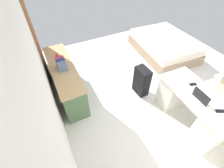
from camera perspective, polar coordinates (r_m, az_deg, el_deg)
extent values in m
plane|color=silver|center=(4.04, 14.01, -0.69)|extent=(5.51, 5.51, 0.00)
cube|color=silver|center=(2.44, -25.50, 6.35)|extent=(4.34, 0.10, 2.90)
cube|color=brown|center=(4.05, -25.55, 14.47)|extent=(0.88, 0.05, 2.04)
cube|color=silver|center=(3.13, 28.68, -3.83)|extent=(1.47, 0.73, 0.04)
cube|color=beige|center=(3.27, 32.32, -13.91)|extent=(0.43, 0.61, 0.70)
cube|color=beige|center=(3.57, 21.41, -2.47)|extent=(0.43, 0.61, 0.70)
cylinder|color=black|center=(4.13, 32.88, -6.96)|extent=(0.52, 0.52, 0.04)
cylinder|color=black|center=(4.00, 33.94, -5.23)|extent=(0.06, 0.06, 0.42)
cube|color=#4C6B47|center=(3.69, -16.19, 1.17)|extent=(1.76, 0.44, 0.71)
cube|color=tan|center=(3.45, -17.43, 5.70)|extent=(1.80, 0.48, 0.04)
cube|color=#415B3C|center=(3.54, -10.59, -3.52)|extent=(0.67, 0.01, 0.25)
cube|color=#415B3C|center=(4.11, -14.15, 3.94)|extent=(0.67, 0.01, 0.25)
cube|color=gray|center=(5.21, 17.66, 11.98)|extent=(2.00, 1.54, 0.28)
cube|color=silver|center=(5.09, 18.26, 14.22)|extent=(1.94, 1.48, 0.20)
cube|color=white|center=(4.61, 23.47, 11.51)|extent=(0.53, 0.72, 0.10)
cube|color=black|center=(3.61, 10.51, 1.02)|extent=(0.37, 0.23, 0.68)
cube|color=silver|center=(3.09, 29.82, -4.50)|extent=(0.32, 0.23, 0.02)
cube|color=black|center=(2.95, 29.19, -3.88)|extent=(0.31, 0.03, 0.19)
ellipsoid|color=white|center=(3.17, 26.69, -1.27)|extent=(0.06, 0.10, 0.03)
cube|color=black|center=(3.04, 34.13, -7.99)|extent=(0.12, 0.15, 0.01)
cube|color=black|center=(3.27, 26.92, -0.08)|extent=(0.10, 0.15, 0.01)
cube|color=slate|center=(3.24, -17.27, 5.99)|extent=(0.04, 0.17, 0.23)
cube|color=navy|center=(3.28, -17.38, 6.18)|extent=(0.04, 0.17, 0.20)
cube|color=navy|center=(3.31, -17.58, 6.66)|extent=(0.04, 0.17, 0.22)
cube|color=navy|center=(3.34, -17.73, 6.99)|extent=(0.04, 0.17, 0.21)
cube|color=#A56743|center=(3.38, -17.86, 7.28)|extent=(0.04, 0.17, 0.20)
cube|color=#9A3169|center=(3.41, -18.05, 7.76)|extent=(0.04, 0.17, 0.22)
cone|color=red|center=(3.74, -19.15, 10.02)|extent=(0.08, 0.08, 0.11)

